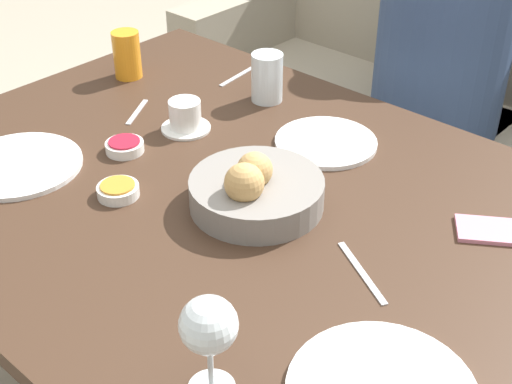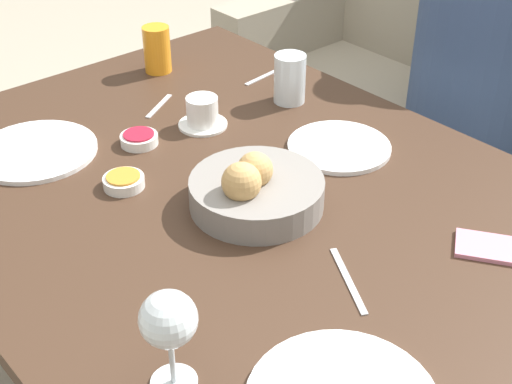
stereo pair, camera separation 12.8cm
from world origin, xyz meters
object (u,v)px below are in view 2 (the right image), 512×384
object	(u,v)px
plate_near_left	(35,151)
jam_bowl_berry	(139,139)
juice_glass	(157,49)
wine_glass	(169,323)
water_tumbler	(290,79)
jam_bowl_honey	(124,181)
fork_silver	(348,280)
coffee_cup	(202,113)
bread_basket	(255,191)
knife_silver	(268,74)
cell_phone	(501,249)
plate_far_center	(339,147)
seated_person	(471,121)
couch	(489,155)
spoon_coffee	(159,106)

from	to	relation	value
plate_near_left	jam_bowl_berry	distance (m)	0.21
juice_glass	wine_glass	bearing A→B (deg)	-33.41
water_tumbler	jam_bowl_berry	distance (m)	0.38
jam_bowl_honey	fork_silver	world-z (taller)	jam_bowl_honey
juice_glass	jam_bowl_berry	world-z (taller)	juice_glass
coffee_cup	jam_bowl_honey	world-z (taller)	coffee_cup
bread_basket	juice_glass	distance (m)	0.65
fork_silver	wine_glass	bearing A→B (deg)	-91.71
jam_bowl_honey	knife_silver	xyz separation A→B (m)	(-0.20, 0.54, -0.01)
knife_silver	plate_near_left	bearing A→B (deg)	-92.61
jam_bowl_berry	knife_silver	bearing A→B (deg)	100.53
jam_bowl_berry	cell_phone	size ratio (longest dim) A/B	0.47
plate_far_center	fork_silver	distance (m)	0.41
seated_person	jam_bowl_honey	distance (m)	1.10
plate_far_center	wine_glass	bearing A→B (deg)	-65.35
seated_person	wine_glass	xyz separation A→B (m)	(0.38, -1.28, 0.32)
couch	cell_phone	distance (m)	1.07
juice_glass	jam_bowl_berry	bearing A→B (deg)	-40.75
seated_person	bread_basket	size ratio (longest dim) A/B	4.90
plate_far_center	knife_silver	xyz separation A→B (m)	(-0.37, 0.13, -0.00)
plate_far_center	water_tumbler	distance (m)	0.25
plate_near_left	knife_silver	distance (m)	0.61
wine_glass	coffee_cup	xyz separation A→B (m)	(-0.55, 0.47, -0.08)
wine_glass	coffee_cup	bearing A→B (deg)	139.46
seated_person	juice_glass	distance (m)	0.90
plate_far_center	coffee_cup	size ratio (longest dim) A/B	1.99
seated_person	knife_silver	bearing A→B (deg)	-117.13
plate_far_center	juice_glass	size ratio (longest dim) A/B	1.85
couch	seated_person	size ratio (longest dim) A/B	1.44
wine_glass	jam_bowl_berry	xyz separation A→B (m)	(-0.57, 0.32, -0.10)
wine_glass	cell_phone	distance (m)	0.60
jam_bowl_berry	plate_far_center	bearing A→B (deg)	46.11
juice_glass	wine_glass	world-z (taller)	wine_glass
knife_silver	jam_bowl_honey	bearing A→B (deg)	-69.95
juice_glass	water_tumbler	bearing A→B (deg)	21.25
jam_bowl_berry	fork_silver	world-z (taller)	jam_bowl_berry
couch	plate_near_left	bearing A→B (deg)	-102.76
wine_glass	knife_silver	xyz separation A→B (m)	(-0.65, 0.75, -0.11)
couch	plate_near_left	distance (m)	1.38
water_tumbler	spoon_coffee	bearing A→B (deg)	-125.69
juice_glass	fork_silver	distance (m)	0.90
couch	spoon_coffee	size ratio (longest dim) A/B	15.74
fork_silver	couch	bearing A→B (deg)	109.86
seated_person	juice_glass	world-z (taller)	seated_person
jam_bowl_honey	juice_glass	bearing A→B (deg)	138.43
plate_near_left	knife_silver	size ratio (longest dim) A/B	1.55
couch	plate_far_center	bearing A→B (deg)	-82.74
plate_far_center	spoon_coffee	bearing A→B (deg)	-157.10
spoon_coffee	cell_phone	size ratio (longest dim) A/B	0.66
juice_glass	water_tumbler	distance (m)	0.36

